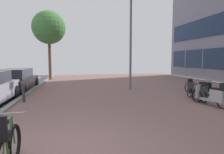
% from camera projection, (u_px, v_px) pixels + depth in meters
% --- Properties ---
extents(ground, '(21.00, 40.00, 0.13)m').
position_uv_depth(ground, '(132.00, 149.00, 4.01)').
color(ground, '#332C3C').
extents(bicycle_foreground, '(0.64, 1.37, 1.09)m').
position_uv_depth(bicycle_foreground, '(6.00, 150.00, 3.12)').
color(bicycle_foreground, black).
rests_on(bicycle_foreground, ground).
extents(scooter_near, '(0.76, 1.78, 0.83)m').
position_uv_depth(scooter_near, '(201.00, 87.00, 10.12)').
color(scooter_near, black).
rests_on(scooter_near, ground).
extents(scooter_mid, '(0.56, 1.82, 0.82)m').
position_uv_depth(scooter_mid, '(198.00, 92.00, 8.60)').
color(scooter_mid, black).
rests_on(scooter_mid, ground).
extents(scooter_far, '(0.82, 1.66, 0.82)m').
position_uv_depth(scooter_far, '(222.00, 90.00, 9.29)').
color(scooter_far, black).
rests_on(scooter_far, ground).
extents(scooter_extra, '(0.67, 1.80, 1.04)m').
position_uv_depth(scooter_extra, '(214.00, 95.00, 7.52)').
color(scooter_extra, black).
rests_on(scooter_extra, ground).
extents(parked_car_far, '(1.89, 4.45, 1.33)m').
position_uv_depth(parked_car_far, '(16.00, 80.00, 11.52)').
color(parked_car_far, black).
rests_on(parked_car_far, ground).
extents(lamp_post, '(0.20, 0.52, 6.28)m').
position_uv_depth(lamp_post, '(131.00, 35.00, 11.62)').
color(lamp_post, slate).
rests_on(lamp_post, ground).
extents(street_tree, '(3.08, 3.08, 6.44)m').
position_uv_depth(street_tree, '(49.00, 28.00, 17.36)').
color(street_tree, brown).
rests_on(street_tree, ground).
extents(bollard_far, '(0.12, 0.12, 0.84)m').
position_uv_depth(bollard_far, '(24.00, 93.00, 8.29)').
color(bollard_far, '#38383D').
rests_on(bollard_far, ground).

